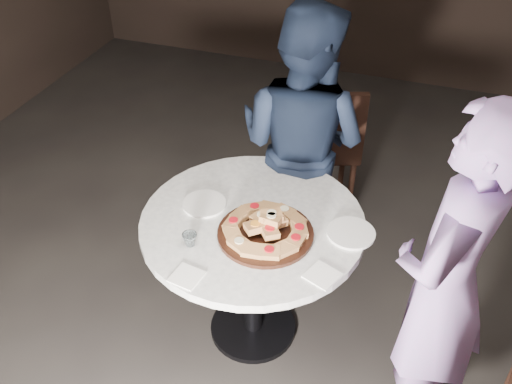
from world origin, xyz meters
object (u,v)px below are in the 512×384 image
serving_board (265,234)px  diner_teal (445,284)px  table (253,243)px  diner_navy (301,144)px  chair_far (323,142)px  focaccia_pile (266,227)px  water_glass (190,239)px

serving_board → diner_teal: bearing=-6.6°
table → diner_navy: diner_navy is taller
chair_far → diner_navy: (-0.03, -0.46, 0.26)m
serving_board → diner_navy: (-0.04, 0.78, 0.01)m
table → diner_teal: (0.90, -0.18, 0.20)m
focaccia_pile → diner_teal: diner_teal is taller
serving_board → focaccia_pile: (0.00, 0.00, 0.04)m
table → diner_navy: bearing=85.7°
water_glass → chair_far: chair_far is taller
diner_teal → chair_far: bearing=-129.4°
water_glass → chair_far: 1.47m
diner_teal → table: bearing=-82.2°
water_glass → diner_navy: size_ratio=0.04×
table → diner_teal: bearing=-11.3°
water_glass → focaccia_pile: bearing=29.7°
chair_far → focaccia_pile: bearing=71.1°
table → serving_board: serving_board is taller
diner_navy → diner_teal: bearing=149.7°
water_glass → table: bearing=51.0°
table → water_glass: 0.38m
diner_navy → diner_teal: size_ratio=0.97×
table → chair_far: (0.09, 1.15, -0.09)m
focaccia_pile → chair_far: (-0.01, 1.24, -0.29)m
table → water_glass: bearing=-129.0°
focaccia_pile → serving_board: bearing=-140.8°
table → focaccia_pile: (0.10, -0.08, 0.20)m
table → chair_far: 1.16m
table → serving_board: size_ratio=3.20×
chair_far → diner_teal: (0.81, -1.33, 0.29)m
chair_far → water_glass: bearing=58.7°
table → focaccia_pile: bearing=-41.5°
water_glass → diner_navy: diner_navy is taller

